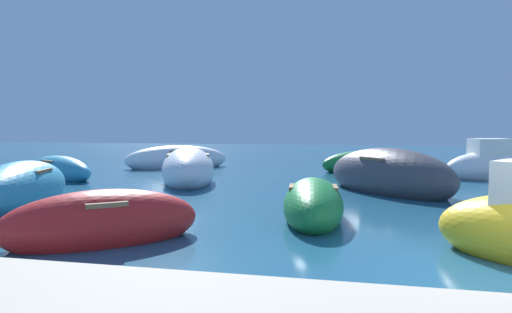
# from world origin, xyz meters

# --- Properties ---
(moored_boat_0) EXTENTS (4.62, 4.84, 1.72)m
(moored_boat_0) POSITION_xyz_m (-1.27, 8.14, 0.48)
(moored_boat_0) COLOR #3F3F47
(moored_boat_0) RESTS_ON ground
(moored_boat_1) EXTENTS (4.16, 3.03, 1.11)m
(moored_boat_1) POSITION_xyz_m (-13.21, 9.06, 0.31)
(moored_boat_1) COLOR teal
(moored_boat_1) RESTS_ON ground
(moored_boat_3) EXTENTS (4.19, 2.52, 1.82)m
(moored_boat_3) POSITION_xyz_m (2.88, 12.56, 0.45)
(moored_boat_3) COLOR white
(moored_boat_3) RESTS_ON ground
(moored_boat_4) EXTENTS (2.75, 4.77, 1.44)m
(moored_boat_4) POSITION_xyz_m (-10.50, 3.63, 0.40)
(moored_boat_4) COLOR teal
(moored_boat_4) RESTS_ON ground
(moored_boat_5) EXTENTS (3.45, 3.20, 1.19)m
(moored_boat_5) POSITION_xyz_m (-6.51, 0.71, 0.33)
(moored_boat_5) COLOR #B21E1E
(moored_boat_5) RESTS_ON ground
(moored_boat_6) EXTENTS (4.18, 3.34, 1.15)m
(moored_boat_6) POSITION_xyz_m (-1.94, 14.62, 0.32)
(moored_boat_6) COLOR #197233
(moored_boat_6) RESTS_ON ground
(moored_boat_7) EXTENTS (4.84, 4.12, 1.36)m
(moored_boat_7) POSITION_xyz_m (-10.59, 14.28, 0.38)
(moored_boat_7) COLOR white
(moored_boat_7) RESTS_ON ground
(moored_boat_8) EXTENTS (3.17, 4.94, 1.62)m
(moored_boat_8) POSITION_xyz_m (-8.02, 8.96, 0.45)
(moored_boat_8) COLOR white
(moored_boat_8) RESTS_ON ground
(moored_boat_9) EXTENTS (1.65, 3.58, 1.14)m
(moored_boat_9) POSITION_xyz_m (-3.11, 3.42, 0.32)
(moored_boat_9) COLOR #197233
(moored_boat_9) RESTS_ON ground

